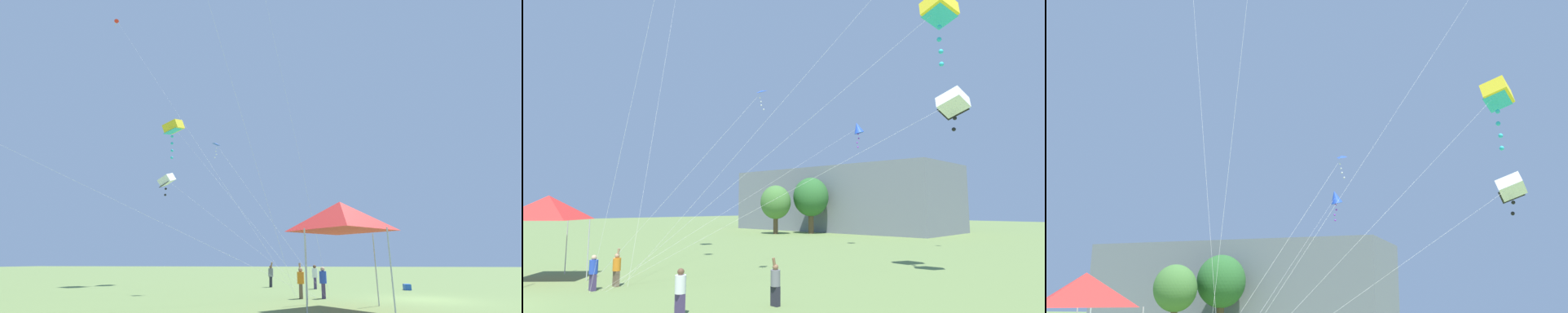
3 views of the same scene
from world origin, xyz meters
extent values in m
plane|color=olive|center=(0.00, 0.00, 0.00)|extent=(220.00, 220.00, 0.00)
cylinder|color=#B7B7BC|center=(-5.77, 2.68, 1.48)|extent=(0.05, 0.05, 2.95)
cylinder|color=#B7B7BC|center=(-2.82, 2.68, 1.48)|extent=(0.05, 0.05, 2.95)
cylinder|color=#B7B7BC|center=(-5.77, 5.64, 1.48)|extent=(0.05, 0.05, 2.95)
cylinder|color=#B7B7BC|center=(-2.82, 5.64, 1.48)|extent=(0.05, 0.05, 2.95)
pyramid|color=red|center=(-4.30, 4.16, 3.55)|extent=(3.28, 3.28, 1.20)
cube|color=blue|center=(6.09, -0.73, 0.18)|extent=(0.63, 0.39, 0.37)
cube|color=#473860|center=(-0.10, 4.84, 0.36)|extent=(0.34, 0.19, 0.71)
cylinder|color=blue|center=(-0.10, 4.84, 1.01)|extent=(0.36, 0.36, 0.59)
sphere|color=tan|center=(-0.10, 4.84, 1.40)|extent=(0.22, 0.22, 0.22)
cube|color=brown|center=(-0.31, 5.96, 0.35)|extent=(0.33, 0.18, 0.69)
cylinder|color=orange|center=(-0.31, 5.96, 0.98)|extent=(0.35, 0.35, 0.57)
sphere|color=tan|center=(-0.31, 5.96, 1.37)|extent=(0.22, 0.22, 0.22)
cylinder|color=tan|center=(-0.27, 5.98, 1.45)|extent=(0.21, 0.18, 0.50)
cube|color=#473860|center=(6.20, 5.16, 0.36)|extent=(0.35, 0.19, 0.73)
cylinder|color=white|center=(6.20, 5.16, 1.03)|extent=(0.37, 0.37, 0.60)
sphere|color=brown|center=(6.20, 5.16, 1.43)|extent=(0.23, 0.23, 0.23)
cube|color=#282833|center=(7.54, 8.30, 0.35)|extent=(0.34, 0.19, 0.71)
cylinder|color=slate|center=(7.54, 8.30, 1.00)|extent=(0.35, 0.35, 0.58)
sphere|color=#896042|center=(7.54, 8.30, 1.39)|extent=(0.22, 0.22, 0.22)
cylinder|color=#896042|center=(7.53, 8.26, 1.48)|extent=(0.14, 0.22, 0.51)
cylinder|color=silver|center=(1.44, 8.14, 4.78)|extent=(3.68, 6.93, 9.56)
pyramid|color=blue|center=(3.28, 11.59, 9.59)|extent=(0.47, 0.57, 0.27)
sphere|color=white|center=(3.20, 11.55, 9.25)|extent=(0.08, 0.08, 0.08)
sphere|color=white|center=(3.23, 11.59, 9.04)|extent=(0.08, 0.08, 0.08)
sphere|color=white|center=(3.28, 11.56, 8.83)|extent=(0.08, 0.08, 0.08)
sphere|color=white|center=(3.35, 11.67, 8.62)|extent=(0.08, 0.08, 0.08)
cylinder|color=silver|center=(0.33, 6.56, 11.77)|extent=(0.11, 4.05, 23.53)
cylinder|color=silver|center=(5.55, 11.66, 4.46)|extent=(10.21, 12.94, 8.92)
cube|color=white|center=(10.64, 18.12, 8.92)|extent=(1.61, 1.36, 1.49)
cube|color=black|center=(10.64, 18.12, 8.54)|extent=(1.37, 0.98, 0.89)
sphere|color=black|center=(10.69, 18.16, 8.09)|extent=(0.20, 0.20, 0.20)
sphere|color=black|center=(10.62, 18.14, 7.51)|extent=(0.20, 0.20, 0.20)
cylinder|color=silver|center=(5.77, 16.05, 13.88)|extent=(11.70, 19.85, 27.77)
cone|color=red|center=(11.62, 25.97, 27.77)|extent=(0.80, 0.83, 0.77)
sphere|color=yellow|center=(11.62, 26.03, 27.45)|extent=(0.08, 0.08, 0.08)
sphere|color=yellow|center=(11.57, 25.91, 27.24)|extent=(0.08, 0.08, 0.08)
sphere|color=yellow|center=(11.60, 26.04, 27.02)|extent=(0.08, 0.08, 0.08)
cylinder|color=silver|center=(-3.09, 9.63, 12.44)|extent=(6.55, 6.71, 24.88)
cylinder|color=silver|center=(5.31, 11.57, 6.98)|extent=(10.05, 12.34, 13.96)
cube|color=yellow|center=(10.33, 17.74, 13.96)|extent=(1.81, 1.94, 1.55)
cube|color=#2DBCD1|center=(10.33, 17.74, 13.52)|extent=(1.55, 1.59, 0.77)
sphere|color=#2DBCD1|center=(10.29, 17.78, 12.97)|extent=(0.24, 0.24, 0.24)
sphere|color=#2DBCD1|center=(10.26, 17.73, 12.28)|extent=(0.24, 0.24, 0.24)
sphere|color=#2DBCD1|center=(10.33, 17.70, 11.60)|extent=(0.24, 0.24, 0.24)
sphere|color=#2DBCD1|center=(10.33, 17.68, 10.91)|extent=(0.24, 0.24, 0.24)
cylinder|color=silver|center=(-0.84, 16.84, 5.37)|extent=(1.92, 23.37, 10.74)
camera|label=1|loc=(-18.99, 5.50, 1.78)|focal=24.00mm
camera|label=2|loc=(18.27, -2.64, 3.59)|focal=28.00mm
camera|label=3|loc=(9.99, -13.50, 3.25)|focal=40.00mm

